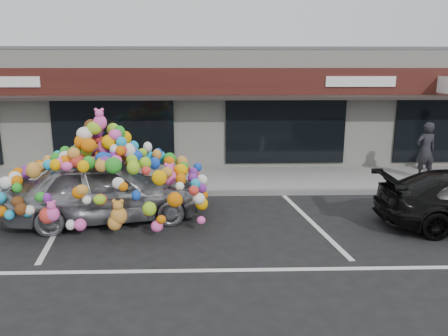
{
  "coord_description": "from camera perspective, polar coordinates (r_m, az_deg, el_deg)",
  "views": [
    {
      "loc": [
        0.41,
        -9.67,
        3.66
      ],
      "look_at": [
        0.73,
        1.4,
        1.07
      ],
      "focal_mm": 35.0,
      "sensor_mm": 36.0,
      "label": 1
    }
  ],
  "objects": [
    {
      "name": "ground",
      "position": [
        10.35,
        -3.84,
        -7.58
      ],
      "size": [
        90.0,
        90.0,
        0.0
      ],
      "primitive_type": "plane",
      "color": "black",
      "rests_on": "ground"
    },
    {
      "name": "shop_building",
      "position": [
        18.18,
        -2.97,
        8.43
      ],
      "size": [
        24.0,
        7.2,
        4.31
      ],
      "color": "silver",
      "rests_on": "ground"
    },
    {
      "name": "sidewalk",
      "position": [
        14.14,
        -3.26,
        -1.54
      ],
      "size": [
        26.0,
        3.0,
        0.15
      ],
      "primitive_type": "cube",
      "color": "gray",
      "rests_on": "ground"
    },
    {
      "name": "kerb",
      "position": [
        12.7,
        -3.43,
        -3.26
      ],
      "size": [
        26.0,
        0.18,
        0.16
      ],
      "primitive_type": "cube",
      "color": "slate",
      "rests_on": "ground"
    },
    {
      "name": "parking_stripe_left",
      "position": [
        11.13,
        -20.62,
        -6.9
      ],
      "size": [
        0.73,
        4.37,
        0.01
      ],
      "primitive_type": "cube",
      "rotation": [
        0.0,
        0.0,
        0.14
      ],
      "color": "silver",
      "rests_on": "ground"
    },
    {
      "name": "parking_stripe_mid",
      "position": [
        10.8,
        11.33,
        -6.9
      ],
      "size": [
        0.73,
        4.37,
        0.01
      ],
      "primitive_type": "cube",
      "rotation": [
        0.0,
        0.0,
        0.14
      ],
      "color": "silver",
      "rests_on": "ground"
    },
    {
      "name": "lane_line",
      "position": [
        8.38,
        9.72,
        -12.9
      ],
      "size": [
        14.0,
        0.12,
        0.01
      ],
      "primitive_type": "cube",
      "color": "silver",
      "rests_on": "ground"
    },
    {
      "name": "toy_car",
      "position": [
        10.83,
        -15.2,
        -1.84
      ],
      "size": [
        3.25,
        5.08,
        2.78
      ],
      "rotation": [
        0.0,
        0.0,
        1.78
      ],
      "color": "#AFB5BB",
      "rests_on": "ground"
    },
    {
      "name": "pedestrian_a",
      "position": [
        15.22,
        24.82,
        2.08
      ],
      "size": [
        0.71,
        0.52,
        1.81
      ],
      "primitive_type": "imported",
      "rotation": [
        0.0,
        0.0,
        3.29
      ],
      "color": "#252329",
      "rests_on": "sidewalk"
    }
  ]
}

